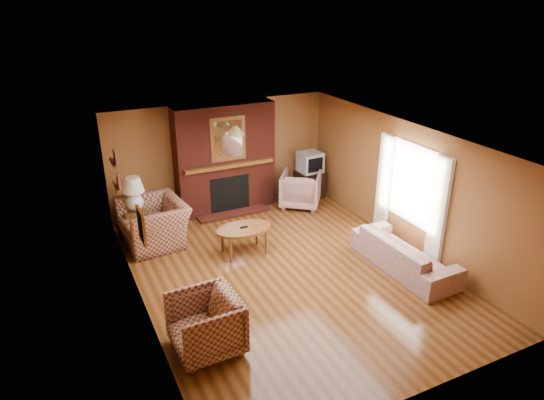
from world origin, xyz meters
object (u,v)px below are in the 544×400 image
coffee_table (244,230)px  crt_tv (310,162)px  floral_armchair (301,189)px  floral_sofa (405,253)px  table_lamp (134,192)px  tv_stand (309,184)px  fireplace (225,159)px  plaid_loveseat (154,223)px  side_table (138,224)px  plaid_armchair (205,324)px

coffee_table → crt_tv: bearing=37.1°
floral_armchair → crt_tv: size_ratio=1.70×
floral_sofa → table_lamp: (-4.00, 3.28, 0.67)m
floral_sofa → coffee_table: floral_sofa is taller
crt_tv → floral_sofa: bearing=-92.4°
table_lamp → crt_tv: size_ratio=1.34×
table_lamp → tv_stand: size_ratio=1.08×
fireplace → floral_armchair: size_ratio=2.73×
table_lamp → tv_stand: table_lamp is taller
table_lamp → tv_stand: 4.22m
plaid_loveseat → coffee_table: 1.83m
floral_armchair → tv_stand: size_ratio=1.37×
side_table → crt_tv: 4.20m
plaid_loveseat → side_table: 0.47m
plaid_loveseat → floral_armchair: (3.44, 0.33, -0.02)m
side_table → crt_tv: (4.15, 0.34, 0.58)m
floral_armchair → side_table: 3.69m
plaid_armchair → floral_sofa: bearing=95.8°
plaid_armchair → floral_sofa: size_ratio=0.44×
plaid_armchair → tv_stand: plaid_armchair is taller
crt_tv → plaid_armchair: bearing=-134.1°
plaid_armchair → table_lamp: 3.83m
plaid_armchair → floral_armchair: (3.54, 3.74, -0.02)m
coffee_table → tv_stand: bearing=37.2°
floral_armchair → coffee_table: bearing=73.4°
crt_tv → tv_stand: bearing=90.0°
floral_armchair → tv_stand: bearing=-102.2°
plaid_loveseat → table_lamp: 0.71m
fireplace → floral_sofa: fireplace is taller
coffee_table → crt_tv: 3.14m
table_lamp → coffee_table: bearing=-42.7°
plaid_armchair → side_table: bearing=-179.4°
floral_sofa → crt_tv: bearing=-4.1°
coffee_table → plaid_loveseat: bearing=140.5°
side_table → tv_stand: 4.16m
floral_sofa → tv_stand: (0.15, 3.63, 0.02)m
crt_tv → fireplace: bearing=174.7°
plaid_armchair → table_lamp: (-0.15, 3.79, 0.56)m
coffee_table → side_table: (-1.66, 1.54, -0.18)m
table_lamp → crt_tv: bearing=4.7°
plaid_loveseat → tv_stand: (3.90, 0.72, -0.10)m
floral_sofa → tv_stand: tv_stand is taller
fireplace → table_lamp: fireplace is taller
plaid_loveseat → table_lamp: bearing=-151.5°
fireplace → tv_stand: 2.23m
plaid_loveseat → table_lamp: table_lamp is taller
plaid_loveseat → crt_tv: 3.99m
fireplace → coffee_table: bearing=-101.9°
floral_armchair → tv_stand: 0.61m
fireplace → plaid_loveseat: bearing=-153.9°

